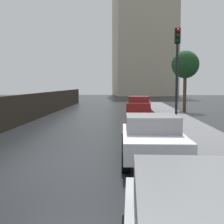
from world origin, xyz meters
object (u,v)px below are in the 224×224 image
Objects in this scene: car_red_far_ahead at (139,105)px; traffic_light at (177,60)px; car_white_near_kerb at (152,138)px; street_tree_near at (185,65)px.

traffic_light reaches higher than car_red_far_ahead.
traffic_light reaches higher than car_white_near_kerb.
car_red_far_ahead is 5.83m from street_tree_near.
traffic_light is at bearing -102.82° from street_tree_near.
car_white_near_kerb is 14.38m from car_red_far_ahead.
car_white_near_kerb is 0.79× the size of traffic_light.
car_red_far_ahead is at bearing 99.93° from traffic_light.
car_white_near_kerb is 0.75× the size of street_tree_near.
car_red_far_ahead is at bearing 88.38° from car_white_near_kerb.
street_tree_near reaches higher than traffic_light.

